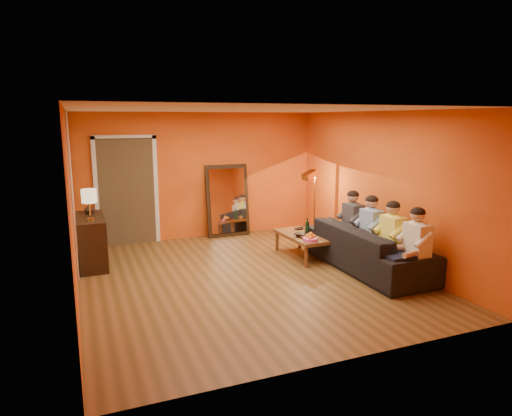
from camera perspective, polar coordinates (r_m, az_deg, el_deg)
name	(u,v)px	position (r m, az deg, el deg)	size (l,w,h in m)	color
room_shell	(239,193)	(7.33, -2.16, 1.92)	(5.00, 5.50, 2.60)	brown
white_accent	(72,189)	(8.28, -21.99, 2.18)	(0.02, 1.90, 2.58)	white
doorway_recess	(126,191)	(9.43, -15.92, 2.03)	(1.06, 0.30, 2.10)	#3F2D19
door_jamb_left	(96,194)	(9.27, -19.34, 1.68)	(0.08, 0.06, 2.20)	white
door_jamb_right	(156,190)	(9.38, -12.38, 2.16)	(0.08, 0.06, 2.20)	white
door_header	(124,137)	(9.21, -16.20, 8.51)	(1.22, 0.06, 0.08)	white
mirror_frame	(227,200)	(9.70, -3.59, 0.95)	(0.92, 0.06, 1.52)	black
mirror_glass	(228,201)	(9.66, -3.51, 0.91)	(0.78, 0.02, 1.36)	white
sideboard	(92,241)	(8.25, -19.84, -3.91)	(0.44, 1.18, 0.85)	black
table_lamp	(90,205)	(7.81, -20.08, 0.38)	(0.24, 0.24, 0.51)	beige
sofa	(368,248)	(7.81, 13.77, -4.85)	(0.98, 2.49, 0.73)	black
coffee_table	(303,246)	(8.32, 5.90, -4.71)	(0.62, 1.22, 0.42)	brown
floor_lamp	(314,207)	(9.21, 7.31, 0.07)	(0.30, 0.24, 1.44)	gold
dog	(335,240)	(8.17, 9.90, -3.95)	(0.40, 0.63, 0.74)	#9A6C45
person_far_left	(417,248)	(7.08, 19.43, -4.78)	(0.70, 0.44, 1.22)	silver
person_mid_left	(392,239)	(7.48, 16.67, -3.76)	(0.70, 0.44, 1.22)	#FAF253
person_mid_right	(371,231)	(7.90, 14.20, -2.84)	(0.70, 0.44, 1.22)	#829FC8
person_far_right	(353,224)	(8.34, 12.00, -2.01)	(0.70, 0.44, 1.22)	#36353B
fruit_bowl	(310,237)	(7.81, 6.82, -3.56)	(0.26, 0.26, 0.16)	#DF4FA1
wine_bottle	(307,226)	(8.21, 6.42, -2.30)	(0.07, 0.07, 0.31)	black
tumbler	(306,230)	(8.41, 6.28, -2.72)	(0.10, 0.10, 0.10)	#B27F3F
laptop	(303,229)	(8.64, 5.91, -2.58)	(0.31, 0.20, 0.02)	black
book_lower	(299,237)	(8.01, 5.45, -3.68)	(0.18, 0.24, 0.02)	black
book_mid	(300,236)	(8.02, 5.48, -3.52)	(0.17, 0.24, 0.02)	#A62813
book_upper	(300,235)	(7.99, 5.49, -3.42)	(0.18, 0.24, 0.02)	black
vase	(89,209)	(8.39, -20.14, -0.10)	(0.17, 0.17, 0.17)	black
flowers	(88,195)	(8.34, -20.25, 1.54)	(0.17, 0.17, 0.42)	#A62813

